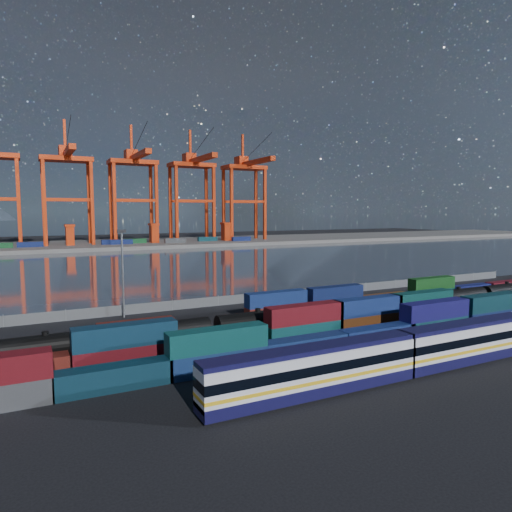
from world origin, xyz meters
name	(u,v)px	position (x,y,z in m)	size (l,w,h in m)	color
ground	(337,331)	(0.00, 0.00, 0.00)	(700.00, 700.00, 0.00)	black
harbor_water	(165,265)	(0.00, 105.00, 0.01)	(700.00, 700.00, 0.00)	#2E3643
far_quay	(115,244)	(0.00, 210.00, 1.00)	(700.00, 70.00, 2.00)	#514F4C
distant_mountains	(59,150)	(63.02, 1600.00, 220.29)	(2470.00, 1100.00, 520.00)	#1E2630
passenger_train	(477,341)	(7.25, -21.01, 2.81)	(78.36, 3.25, 5.58)	silver
container_row_south	(358,332)	(-3.03, -9.24, 2.38)	(140.82, 2.61, 5.57)	#45474B
container_row_mid	(304,327)	(-7.90, -2.26, 2.17)	(142.65, 2.65, 5.65)	#484A4E
container_row_north	(365,299)	(15.89, 11.66, 1.96)	(140.98, 2.46, 5.24)	navy
tanker_string	(371,308)	(10.05, 3.25, 2.24)	(123.05, 3.12, 4.47)	black
waterfront_fence	(260,297)	(0.00, 28.00, 1.00)	(160.12, 0.12, 2.20)	#595B5E
yard_light_mast	(123,269)	(-30.00, 26.00, 9.30)	(1.60, 0.40, 16.60)	slate
gantry_cranes	(101,171)	(-7.50, 203.18, 42.14)	(201.44, 50.76, 68.74)	red
quay_containers	(99,242)	(-11.00, 195.46, 3.30)	(172.58, 10.99, 2.60)	navy
straddle_carriers	(113,233)	(-2.50, 200.00, 7.82)	(140.00, 7.00, 11.10)	red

